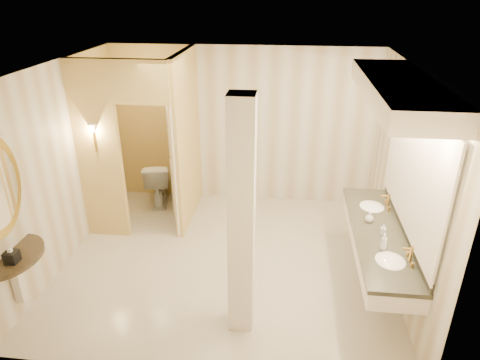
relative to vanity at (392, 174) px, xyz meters
name	(u,v)px	position (x,y,z in m)	size (l,w,h in m)	color
floor	(227,260)	(-1.98, 0.40, -1.63)	(4.50, 4.50, 0.00)	beige
ceiling	(223,68)	(-1.98, 0.40, 1.07)	(4.50, 4.50, 0.00)	silver
wall_back	(242,127)	(-1.98, 2.40, -0.28)	(4.50, 0.02, 2.70)	beige
wall_front	(191,266)	(-1.98, -1.60, -0.28)	(4.50, 0.02, 2.70)	beige
wall_left	(61,166)	(-4.23, 0.40, -0.28)	(0.02, 4.00, 2.70)	beige
wall_right	(404,182)	(0.27, 0.40, -0.28)	(0.02, 4.00, 2.70)	beige
toilet_closet	(162,142)	(-3.10, 1.37, -0.24)	(1.50, 1.55, 2.70)	#E3C476
wall_sconce	(93,130)	(-3.90, 0.83, 0.10)	(0.14, 0.14, 0.42)	#B48739
vanity	(392,174)	(0.00, 0.00, 0.00)	(0.75, 2.48, 2.09)	white
pillar	(241,222)	(-1.63, -0.80, -0.28)	(0.27, 0.27, 2.70)	white
tissue_box	(12,257)	(-4.07, -1.12, -0.69)	(0.13, 0.13, 0.13)	black
toilet	(158,182)	(-3.43, 2.01, -1.23)	(0.44, 0.78, 0.79)	white
soap_bottle_a	(383,229)	(-0.01, -0.07, -0.69)	(0.06, 0.06, 0.12)	beige
soap_bottle_b	(370,217)	(-0.13, 0.20, -0.69)	(0.10, 0.10, 0.13)	silver
soap_bottle_c	(384,241)	(-0.07, -0.40, -0.66)	(0.08, 0.08, 0.20)	#C6B28C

